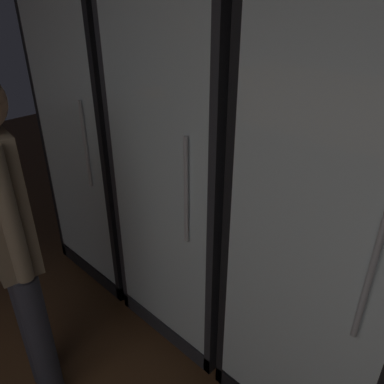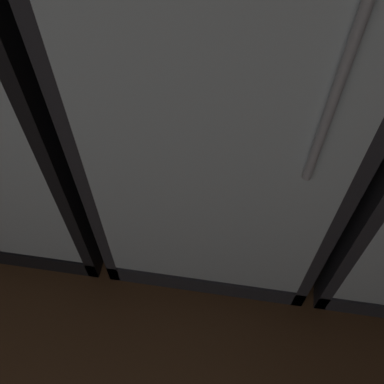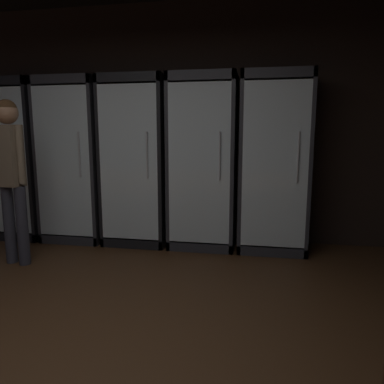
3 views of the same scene
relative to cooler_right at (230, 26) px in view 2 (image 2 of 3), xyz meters
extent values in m
cube|color=black|center=(-0.43, -0.04, 0.02)|extent=(0.04, 0.57, 1.93)
cube|color=black|center=(-0.78, -0.04, -0.90)|extent=(0.74, 0.57, 0.10)
cube|color=silver|center=(-0.78, -0.04, -0.83)|extent=(0.64, 0.49, 0.02)
cylinder|color=#B2332D|center=(-0.86, -0.03, -0.74)|extent=(0.08, 0.08, 0.08)
cylinder|color=#9EAD99|center=(-0.70, -0.03, -0.70)|extent=(0.07, 0.07, 0.24)
cylinder|color=#9EAD99|center=(-0.70, -0.03, -0.54)|extent=(0.02, 0.02, 0.10)
cylinder|color=beige|center=(-0.70, -0.03, -0.73)|extent=(0.07, 0.07, 0.09)
cylinder|color=#336B38|center=(-0.54, -0.09, -0.71)|extent=(0.07, 0.07, 0.21)
cylinder|color=#336B38|center=(-0.54, -0.09, -0.56)|extent=(0.02, 0.02, 0.09)
cylinder|color=#2D2D33|center=(-0.54, -0.09, -0.72)|extent=(0.07, 0.07, 0.06)
cylinder|color=brown|center=(-0.61, -0.04, -0.14)|extent=(0.08, 0.08, 0.24)
cylinder|color=tan|center=(-0.61, -0.04, -0.17)|extent=(0.08, 0.08, 0.09)
cube|color=#2B2B30|center=(-0.35, -0.04, 0.02)|extent=(0.04, 0.57, 1.93)
cube|color=#2B2B30|center=(0.35, -0.04, 0.02)|extent=(0.04, 0.57, 1.93)
cube|color=#2B2B30|center=(0.00, -0.04, -0.90)|extent=(0.74, 0.57, 0.10)
cube|color=silver|center=(0.00, -0.32, 0.02)|extent=(0.66, 0.02, 1.69)
cylinder|color=#B2B2B7|center=(0.22, -0.34, 0.12)|extent=(0.02, 0.02, 0.50)
cube|color=silver|center=(0.00, -0.04, -0.83)|extent=(0.64, 0.49, 0.02)
cylinder|color=gray|center=(-0.15, -0.09, -0.72)|extent=(0.07, 0.07, 0.19)
cylinder|color=gray|center=(-0.15, -0.09, -0.58)|extent=(0.03, 0.03, 0.10)
cylinder|color=tan|center=(-0.15, -0.09, -0.72)|extent=(0.07, 0.07, 0.07)
cylinder|color=#9EAD99|center=(0.15, -0.04, -0.71)|extent=(0.06, 0.06, 0.21)
cylinder|color=#9EAD99|center=(0.15, -0.04, -0.56)|extent=(0.02, 0.02, 0.10)
cylinder|color=white|center=(0.15, -0.04, -0.73)|extent=(0.07, 0.07, 0.08)
cube|color=silver|center=(0.00, -0.04, -0.27)|extent=(0.64, 0.49, 0.02)
cylinder|color=brown|center=(-0.25, -0.07, -0.15)|extent=(0.06, 0.06, 0.21)
cylinder|color=brown|center=(-0.25, -0.07, -0.01)|extent=(0.02, 0.02, 0.08)
cylinder|color=#B2332D|center=(-0.25, -0.07, -0.18)|extent=(0.07, 0.07, 0.08)
cylinder|color=gray|center=(-0.08, -0.04, -0.16)|extent=(0.06, 0.06, 0.20)
cylinder|color=gray|center=(-0.08, -0.04, -0.02)|extent=(0.02, 0.02, 0.07)
cylinder|color=#2D2D33|center=(-0.08, -0.04, -0.19)|extent=(0.06, 0.06, 0.07)
cylinder|color=#194723|center=(0.09, -0.07, -0.14)|extent=(0.08, 0.08, 0.24)
cylinder|color=#194723|center=(0.09, -0.07, 0.02)|extent=(0.03, 0.03, 0.09)
cylinder|color=#2D2D33|center=(0.09, -0.07, -0.13)|extent=(0.08, 0.08, 0.07)
cylinder|color=#194723|center=(0.24, -0.04, -0.15)|extent=(0.07, 0.07, 0.22)
cylinder|color=#194723|center=(0.24, -0.04, 0.01)|extent=(0.03, 0.03, 0.10)
cylinder|color=white|center=(0.24, -0.04, -0.17)|extent=(0.07, 0.07, 0.06)
cylinder|color=#194723|center=(0.55, -0.04, -0.73)|extent=(0.07, 0.07, 0.18)
cylinder|color=#194723|center=(0.55, -0.04, -0.60)|extent=(0.02, 0.02, 0.07)
cylinder|color=#B2332D|center=(0.55, -0.04, -0.73)|extent=(0.07, 0.07, 0.07)
camera|label=1|loc=(-0.32, -1.36, 0.89)|focal=35.99mm
camera|label=2|loc=(0.05, -0.99, 0.71)|focal=42.96mm
camera|label=3|loc=(0.60, -4.02, 0.35)|focal=33.39mm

